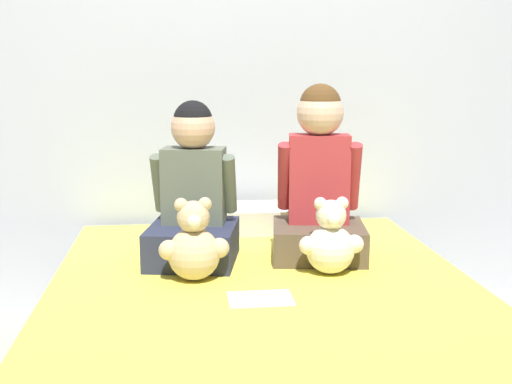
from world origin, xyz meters
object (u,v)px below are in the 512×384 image
at_px(child_on_right, 319,185).
at_px(teddy_bear_held_by_right_child, 331,242).
at_px(bed, 267,350).
at_px(pillow_at_headboard, 243,218).
at_px(child_on_left, 193,198).
at_px(sign_card, 261,299).
at_px(teddy_bear_held_by_left_child, 194,246).

relative_size(child_on_right, teddy_bear_held_by_right_child, 2.40).
xyz_separation_m(bed, pillow_at_headboard, (0.00, 0.85, 0.27)).
bearing_deg(bed, child_on_left, 120.62).
bearing_deg(teddy_bear_held_by_right_child, sign_card, -139.40).
distance_m(bed, teddy_bear_held_by_right_child, 0.45).
height_order(bed, child_on_right, child_on_right).
relative_size(bed, child_on_right, 2.97).
distance_m(bed, sign_card, 0.23).
bearing_deg(child_on_left, sign_card, -55.72).
height_order(pillow_at_headboard, sign_card, pillow_at_headboard).
bearing_deg(sign_card, pillow_at_headboard, 88.04).
height_order(child_on_left, sign_card, child_on_left).
height_order(child_on_right, teddy_bear_held_by_right_child, child_on_right).
xyz_separation_m(child_on_left, pillow_at_headboard, (0.24, 0.45, -0.19)).
bearing_deg(bed, teddy_bear_held_by_left_child, 147.72).
distance_m(child_on_right, sign_card, 0.62).
relative_size(teddy_bear_held_by_left_child, sign_card, 1.41).
xyz_separation_m(teddy_bear_held_by_left_child, pillow_at_headboard, (0.24, 0.69, -0.07)).
bearing_deg(child_on_right, bed, -114.79).
height_order(bed, teddy_bear_held_by_right_child, teddy_bear_held_by_right_child).
height_order(child_on_left, teddy_bear_held_by_left_child, child_on_left).
height_order(bed, pillow_at_headboard, pillow_at_headboard).
distance_m(bed, teddy_bear_held_by_left_child, 0.44).
height_order(teddy_bear_held_by_left_child, teddy_bear_held_by_right_child, teddy_bear_held_by_left_child).
bearing_deg(teddy_bear_held_by_left_child, child_on_left, 86.47).
relative_size(child_on_left, pillow_at_headboard, 1.38).
distance_m(child_on_right, teddy_bear_held_by_right_child, 0.29).
relative_size(pillow_at_headboard, sign_card, 2.15).
xyz_separation_m(teddy_bear_held_by_right_child, sign_card, (-0.29, -0.24, -0.12)).
bearing_deg(child_on_left, bed, -48.44).
bearing_deg(pillow_at_headboard, teddy_bear_held_by_left_child, -109.12).
relative_size(bed, child_on_left, 3.27).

